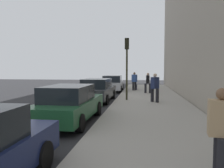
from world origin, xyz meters
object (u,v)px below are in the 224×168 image
at_px(pedestrian_black_coat, 148,82).
at_px(pedestrian_blue_coat, 134,81).
at_px(parked_car_charcoal, 97,90).
at_px(traffic_light_pole, 127,58).
at_px(rolling_suitcase, 136,87).
at_px(pedestrian_tan_coat, 221,130).
at_px(parked_car_silver, 113,83).
at_px(pedestrian_navy_coat, 155,87).
at_px(parked_car_green, 70,104).

distance_m(pedestrian_black_coat, pedestrian_blue_coat, 2.64).
bearing_deg(parked_car_charcoal, traffic_light_pole, -94.32).
bearing_deg(rolling_suitcase, pedestrian_tan_coat, -173.41).
bearing_deg(parked_car_silver, traffic_light_pole, -165.48).
height_order(pedestrian_tan_coat, rolling_suitcase, pedestrian_tan_coat).
height_order(pedestrian_navy_coat, pedestrian_black_coat, pedestrian_navy_coat).
bearing_deg(pedestrian_blue_coat, pedestrian_tan_coat, -172.82).
height_order(parked_car_silver, pedestrian_tan_coat, pedestrian_tan_coat).
bearing_deg(pedestrian_black_coat, pedestrian_blue_coat, 26.81).
distance_m(pedestrian_navy_coat, rolling_suitcase, 8.14).
xyz_separation_m(parked_car_silver, pedestrian_black_coat, (-2.57, -3.27, 0.29)).
relative_size(parked_car_green, pedestrian_black_coat, 2.79).
xyz_separation_m(parked_car_green, pedestrian_navy_coat, (5.17, -3.68, 0.32)).
bearing_deg(pedestrian_navy_coat, parked_car_silver, 24.81).
relative_size(parked_car_silver, pedestrian_tan_coat, 2.87).
relative_size(parked_car_green, traffic_light_pole, 1.18).
height_order(parked_car_green, pedestrian_navy_coat, pedestrian_navy_coat).
xyz_separation_m(parked_car_green, pedestrian_blue_coat, (12.67, -2.19, 0.29)).
height_order(parked_car_charcoal, pedestrian_black_coat, pedestrian_black_coat).
bearing_deg(pedestrian_navy_coat, traffic_light_pole, 68.10).
distance_m(pedestrian_tan_coat, rolling_suitcase, 17.80).
xyz_separation_m(parked_car_silver, pedestrian_tan_coat, (-17.39, -4.25, 0.29)).
distance_m(traffic_light_pole, rolling_suitcase, 7.70).
bearing_deg(rolling_suitcase, pedestrian_blue_coat, 166.18).
distance_m(pedestrian_black_coat, rolling_suitcase, 3.11).
xyz_separation_m(traffic_light_pole, rolling_suitcase, (7.29, -0.39, -2.44)).
bearing_deg(parked_car_green, pedestrian_black_coat, -18.14).
relative_size(parked_car_charcoal, rolling_suitcase, 5.27).
xyz_separation_m(pedestrian_navy_coat, traffic_light_pole, (0.70, 1.75, 1.78)).
relative_size(parked_car_charcoal, pedestrian_blue_coat, 2.79).
bearing_deg(pedestrian_navy_coat, rolling_suitcase, 9.66).
relative_size(parked_car_silver, traffic_light_pole, 1.22).
bearing_deg(parked_car_silver, parked_car_charcoal, 178.78).
relative_size(parked_car_silver, rolling_suitcase, 5.42).
height_order(parked_car_charcoal, rolling_suitcase, parked_car_charcoal).
bearing_deg(traffic_light_pole, parked_car_silver, 14.52).
bearing_deg(pedestrian_blue_coat, parked_car_charcoal, 161.46).
height_order(pedestrian_blue_coat, traffic_light_pole, traffic_light_pole).
bearing_deg(pedestrian_navy_coat, pedestrian_blue_coat, 11.19).
height_order(pedestrian_black_coat, pedestrian_blue_coat, pedestrian_blue_coat).
relative_size(parked_car_charcoal, pedestrian_navy_coat, 2.70).
distance_m(pedestrian_tan_coat, pedestrian_blue_coat, 17.31).
height_order(pedestrian_black_coat, rolling_suitcase, pedestrian_black_coat).
height_order(parked_car_silver, rolling_suitcase, parked_car_silver).
height_order(pedestrian_tan_coat, pedestrian_blue_coat, pedestrian_blue_coat).
height_order(parked_car_charcoal, pedestrian_navy_coat, pedestrian_navy_coat).
xyz_separation_m(pedestrian_black_coat, pedestrian_tan_coat, (-14.82, -0.97, 0.00)).
relative_size(pedestrian_black_coat, rolling_suitcase, 1.88).
bearing_deg(parked_car_silver, pedestrian_tan_coat, -166.28).
bearing_deg(traffic_light_pole, pedestrian_navy_coat, -111.90).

